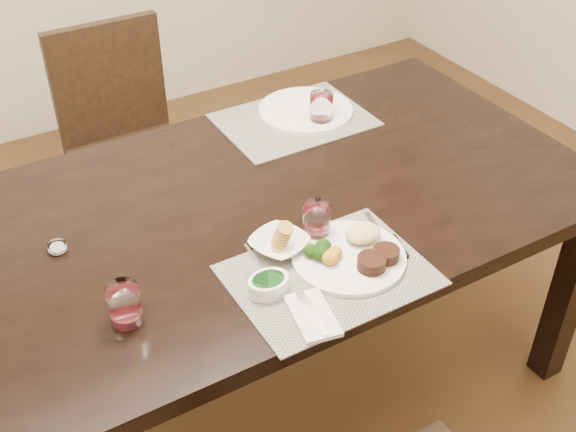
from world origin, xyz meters
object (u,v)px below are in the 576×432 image
dinner_plate (354,253)px  far_plate (306,110)px  steak_knife (393,241)px  cracker_bowl (279,244)px  wine_glass_near (317,222)px  chair_far (125,134)px

dinner_plate → far_plate: dinner_plate is taller
steak_knife → cracker_bowl: size_ratio=1.20×
steak_knife → wine_glass_near: bearing=154.9°
chair_far → far_plate: bearing=-53.6°
chair_far → dinner_plate: bearing=-83.0°
steak_knife → chair_far: bearing=116.4°
wine_glass_near → far_plate: wine_glass_near is taller
wine_glass_near → far_plate: bearing=60.9°
chair_far → steak_knife: bearing=-77.9°
steak_knife → cracker_bowl: bearing=168.9°
chair_far → far_plate: chair_far is taller
dinner_plate → cracker_bowl: 0.18m
chair_far → cracker_bowl: chair_far is taller
dinner_plate → far_plate: size_ratio=0.91×
dinner_plate → cracker_bowl: cracker_bowl is taller
cracker_bowl → far_plate: 0.69m
steak_knife → wine_glass_near: 0.19m
chair_far → steak_knife: chair_far is taller
dinner_plate → steak_knife: dinner_plate is taller
chair_far → far_plate: size_ratio=2.98×
dinner_plate → chair_far: bearing=116.9°
wine_glass_near → chair_far: bearing=96.1°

